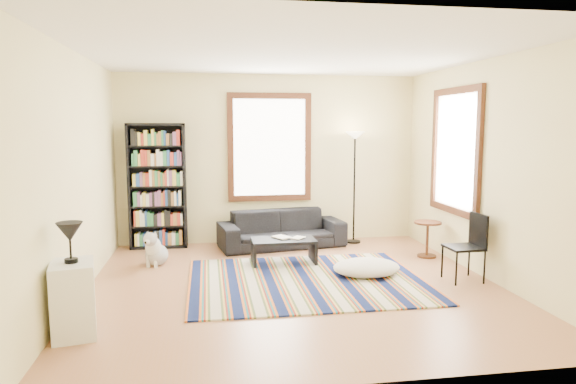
{
  "coord_description": "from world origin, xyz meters",
  "views": [
    {
      "loc": [
        -1.04,
        -6.06,
        1.96
      ],
      "look_at": [
        0.0,
        0.5,
        1.1
      ],
      "focal_mm": 32.0,
      "sensor_mm": 36.0,
      "label": 1
    }
  ],
  "objects": [
    {
      "name": "floor",
      "position": [
        0.0,
        0.0,
        -0.05
      ],
      "size": [
        5.0,
        5.0,
        0.1
      ],
      "primitive_type": "cube",
      "color": "#A2694A",
      "rests_on": "ground"
    },
    {
      "name": "ceiling",
      "position": [
        0.0,
        0.0,
        2.85
      ],
      "size": [
        5.0,
        5.0,
        0.1
      ],
      "primitive_type": "cube",
      "color": "white",
      "rests_on": "floor"
    },
    {
      "name": "wall_back",
      "position": [
        0.0,
        2.55,
        1.4
      ],
      "size": [
        5.0,
        0.1,
        2.8
      ],
      "primitive_type": "cube",
      "color": "beige",
      "rests_on": "floor"
    },
    {
      "name": "wall_front",
      "position": [
        0.0,
        -2.55,
        1.4
      ],
      "size": [
        5.0,
        0.1,
        2.8
      ],
      "primitive_type": "cube",
      "color": "beige",
      "rests_on": "floor"
    },
    {
      "name": "wall_left",
      "position": [
        -2.55,
        0.0,
        1.4
      ],
      "size": [
        0.1,
        5.0,
        2.8
      ],
      "primitive_type": "cube",
      "color": "beige",
      "rests_on": "floor"
    },
    {
      "name": "wall_right",
      "position": [
        2.55,
        0.0,
        1.4
      ],
      "size": [
        0.1,
        5.0,
        2.8
      ],
      "primitive_type": "cube",
      "color": "beige",
      "rests_on": "floor"
    },
    {
      "name": "window_back",
      "position": [
        0.0,
        2.47,
        1.6
      ],
      "size": [
        1.2,
        0.06,
        1.6
      ],
      "primitive_type": "cube",
      "color": "white",
      "rests_on": "wall_back"
    },
    {
      "name": "window_right",
      "position": [
        2.47,
        0.8,
        1.6
      ],
      "size": [
        0.06,
        1.2,
        1.6
      ],
      "primitive_type": "cube",
      "color": "white",
      "rests_on": "wall_right"
    },
    {
      "name": "rug",
      "position": [
        0.18,
        0.14,
        0.01
      ],
      "size": [
        2.95,
        2.36,
        0.02
      ],
      "primitive_type": "cube",
      "color": "#0D1745",
      "rests_on": "floor"
    },
    {
      "name": "sofa",
      "position": [
        0.14,
        2.05,
        0.29
      ],
      "size": [
        1.1,
        2.11,
        0.59
      ],
      "primitive_type": "imported",
      "rotation": [
        0.0,
        0.0,
        0.16
      ],
      "color": "black",
      "rests_on": "floor"
    },
    {
      "name": "bookshelf",
      "position": [
        -1.83,
        2.32,
        1.0
      ],
      "size": [
        0.9,
        0.3,
        2.0
      ],
      "primitive_type": "cube",
      "color": "black",
      "rests_on": "floor"
    },
    {
      "name": "coffee_table",
      "position": [
        0.02,
        1.01,
        0.18
      ],
      "size": [
        1.03,
        0.82,
        0.36
      ],
      "primitive_type": "cube",
      "rotation": [
        0.0,
        0.0,
        -0.42
      ],
      "color": "black",
      "rests_on": "floor"
    },
    {
      "name": "book_a",
      "position": [
        -0.08,
        1.01,
        0.37
      ],
      "size": [
        0.32,
        0.3,
        0.02
      ],
      "primitive_type": "imported",
      "rotation": [
        0.0,
        0.0,
        0.56
      ],
      "color": "beige",
      "rests_on": "coffee_table"
    },
    {
      "name": "book_b",
      "position": [
        0.17,
        1.06,
        0.37
      ],
      "size": [
        0.25,
        0.26,
        0.02
      ],
      "primitive_type": "imported",
      "rotation": [
        0.0,
        0.0,
        -0.71
      ],
      "color": "beige",
      "rests_on": "coffee_table"
    },
    {
      "name": "floor_cushion",
      "position": [
        1.01,
        0.25,
        0.11
      ],
      "size": [
        0.96,
        0.77,
        0.22
      ],
      "primitive_type": "ellipsoid",
      "rotation": [
        0.0,
        0.0,
        0.12
      ],
      "color": "beige",
      "rests_on": "floor"
    },
    {
      "name": "floor_lamp",
      "position": [
        1.38,
        2.15,
        0.93
      ],
      "size": [
        0.39,
        0.39,
        1.86
      ],
      "primitive_type": null,
      "rotation": [
        0.0,
        0.0,
        0.36
      ],
      "color": "black",
      "rests_on": "floor"
    },
    {
      "name": "side_table",
      "position": [
        2.2,
        1.04,
        0.27
      ],
      "size": [
        0.5,
        0.5,
        0.54
      ],
      "primitive_type": "cylinder",
      "rotation": [
        0.0,
        0.0,
        0.3
      ],
      "color": "#472311",
      "rests_on": "floor"
    },
    {
      "name": "folding_chair",
      "position": [
        2.15,
        -0.14,
        0.43
      ],
      "size": [
        0.43,
        0.41,
        0.86
      ],
      "primitive_type": "cube",
      "rotation": [
        0.0,
        0.0,
        0.04
      ],
      "color": "black",
      "rests_on": "floor"
    },
    {
      "name": "white_cabinet",
      "position": [
        -2.3,
        -1.18,
        0.35
      ],
      "size": [
        0.47,
        0.57,
        0.7
      ],
      "primitive_type": "cube",
      "rotation": [
        0.0,
        0.0,
        0.21
      ],
      "color": "silver",
      "rests_on": "floor"
    },
    {
      "name": "table_lamp",
      "position": [
        -2.3,
        -1.18,
        0.89
      ],
      "size": [
        0.28,
        0.28,
        0.38
      ],
      "primitive_type": null,
      "rotation": [
        0.0,
        0.0,
        0.2
      ],
      "color": "black",
      "rests_on": "white_cabinet"
    },
    {
      "name": "dog",
      "position": [
        -1.77,
        1.23,
        0.25
      ],
      "size": [
        0.52,
        0.59,
        0.5
      ],
      "primitive_type": null,
      "rotation": [
        0.0,
        0.0,
        -0.4
      ],
      "color": "silver",
      "rests_on": "floor"
    }
  ]
}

